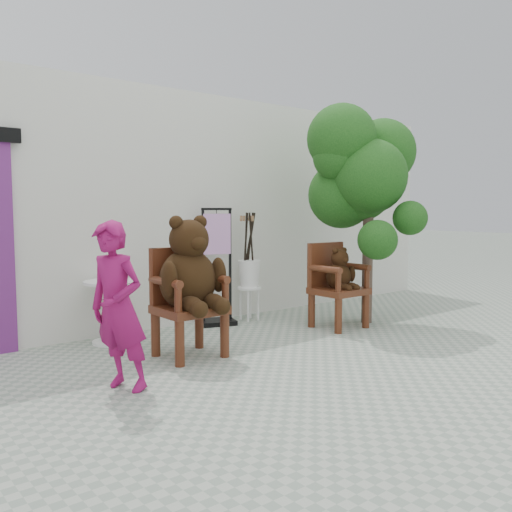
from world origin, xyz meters
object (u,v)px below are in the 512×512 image
(chair_big, at_px, (189,278))
(chair_small, at_px, (336,278))
(person, at_px, (119,308))
(display_stand, at_px, (217,280))
(tree, at_px, (360,171))
(cafe_table, at_px, (112,304))
(stool_bucket, at_px, (249,273))

(chair_big, height_order, chair_small, chair_big)
(person, height_order, display_stand, display_stand)
(person, xyz_separation_m, tree, (3.73, 0.68, 1.29))
(chair_big, height_order, tree, tree)
(chair_big, relative_size, cafe_table, 2.04)
(chair_small, height_order, display_stand, display_stand)
(chair_big, relative_size, chair_small, 1.34)
(display_stand, bearing_deg, chair_big, -116.49)
(cafe_table, xyz_separation_m, display_stand, (1.48, 0.07, 0.14))
(chair_small, height_order, cafe_table, chair_small)
(chair_small, bearing_deg, tree, 9.40)
(chair_big, distance_m, person, 1.18)
(person, relative_size, stool_bucket, 0.97)
(cafe_table, relative_size, display_stand, 0.47)
(display_stand, bearing_deg, chair_small, -25.56)
(chair_small, xyz_separation_m, tree, (0.51, 0.08, 1.37))
(person, relative_size, cafe_table, 1.99)
(person, xyz_separation_m, cafe_table, (0.64, 1.60, -0.26))
(chair_big, bearing_deg, person, -150.57)
(cafe_table, bearing_deg, display_stand, 2.75)
(chair_big, xyz_separation_m, tree, (2.71, 0.11, 1.19))
(cafe_table, height_order, stool_bucket, stool_bucket)
(cafe_table, distance_m, stool_bucket, 1.98)
(tree, bearing_deg, chair_big, -177.75)
(chair_big, distance_m, cafe_table, 1.15)
(stool_bucket, bearing_deg, display_stand, 174.23)
(cafe_table, xyz_separation_m, stool_bucket, (1.97, 0.02, 0.20))
(chair_small, bearing_deg, chair_big, -179.44)
(chair_big, height_order, cafe_table, chair_big)
(person, height_order, stool_bucket, stool_bucket)
(chair_small, bearing_deg, cafe_table, 158.83)
(chair_big, distance_m, tree, 2.96)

